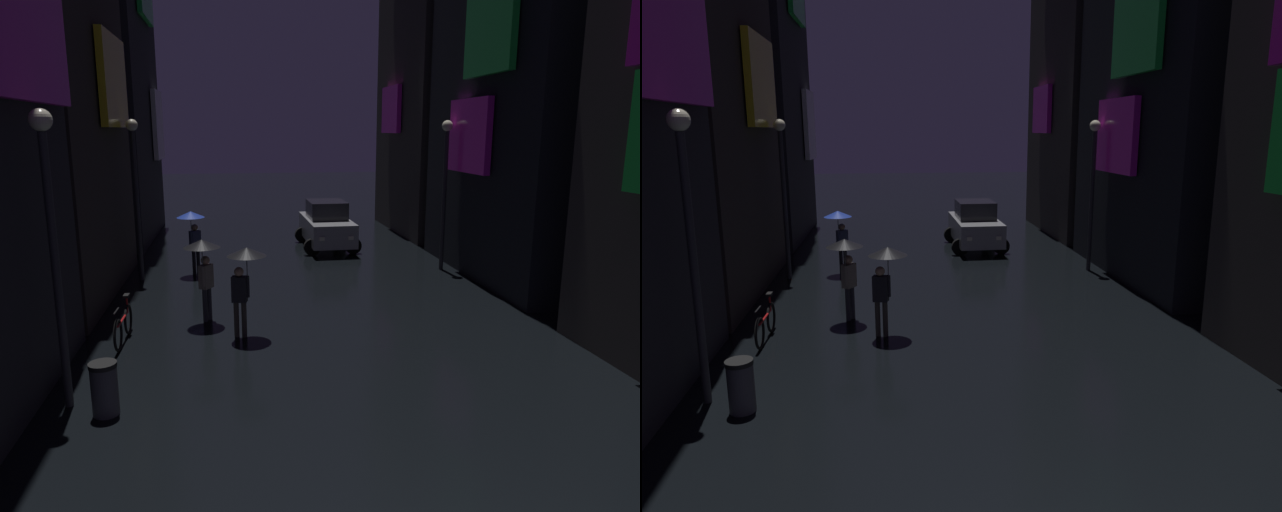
# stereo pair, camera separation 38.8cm
# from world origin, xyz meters

# --- Properties ---
(building_left_mid) EXTENTS (4.25, 7.44, 15.93)m
(building_left_mid) POSITION_xyz_m (-7.48, 12.73, 7.98)
(building_left_mid) COLOR #2D2826
(building_left_mid) RESTS_ON ground
(building_right_mid) EXTENTS (4.25, 8.14, 15.33)m
(building_right_mid) POSITION_xyz_m (7.48, 13.06, 7.67)
(building_right_mid) COLOR black
(building_right_mid) RESTS_ON ground
(pedestrian_foreground_right_black) EXTENTS (0.90, 0.90, 2.12)m
(pedestrian_foreground_right_black) POSITION_xyz_m (-2.81, 9.58, 1.67)
(pedestrian_foreground_right_black) COLOR #2D2D38
(pedestrian_foreground_right_black) RESTS_ON ground
(pedestrian_foreground_left_blue) EXTENTS (0.90, 0.90, 2.12)m
(pedestrian_foreground_left_blue) POSITION_xyz_m (-3.38, 14.59, 1.67)
(pedestrian_foreground_left_blue) COLOR black
(pedestrian_foreground_left_blue) RESTS_ON ground
(pedestrian_far_right_black) EXTENTS (0.90, 0.90, 2.12)m
(pedestrian_far_right_black) POSITION_xyz_m (-1.85, 8.40, 1.67)
(pedestrian_far_right_black) COLOR #38332D
(pedestrian_far_right_black) RESTS_ON ground
(bicycle_parked_at_storefront) EXTENTS (0.13, 1.82, 0.96)m
(bicycle_parked_at_storefront) POSITION_xyz_m (-4.60, 8.48, 0.39)
(bicycle_parked_at_storefront) COLOR black
(bicycle_parked_at_storefront) RESTS_ON ground
(car_distant) EXTENTS (2.30, 4.17, 1.92)m
(car_distant) POSITION_xyz_m (1.70, 18.22, 0.93)
(car_distant) COLOR #99999E
(car_distant) RESTS_ON ground
(streetlamp_left_far) EXTENTS (0.36, 0.36, 5.04)m
(streetlamp_left_far) POSITION_xyz_m (-5.00, 14.09, 3.19)
(streetlamp_left_far) COLOR #2D2D33
(streetlamp_left_far) RESTS_ON ground
(streetlamp_left_near) EXTENTS (0.36, 0.36, 5.05)m
(streetlamp_left_near) POSITION_xyz_m (-5.00, 5.42, 3.19)
(streetlamp_left_near) COLOR #2D2D33
(streetlamp_left_near) RESTS_ON ground
(streetlamp_right_far) EXTENTS (0.36, 0.36, 5.02)m
(streetlamp_right_far) POSITION_xyz_m (5.00, 13.97, 3.18)
(streetlamp_right_far) COLOR #2D2D33
(streetlamp_right_far) RESTS_ON ground
(trash_bin) EXTENTS (0.46, 0.46, 0.93)m
(trash_bin) POSITION_xyz_m (-4.30, 5.01, 0.47)
(trash_bin) COLOR #3F3F47
(trash_bin) RESTS_ON ground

